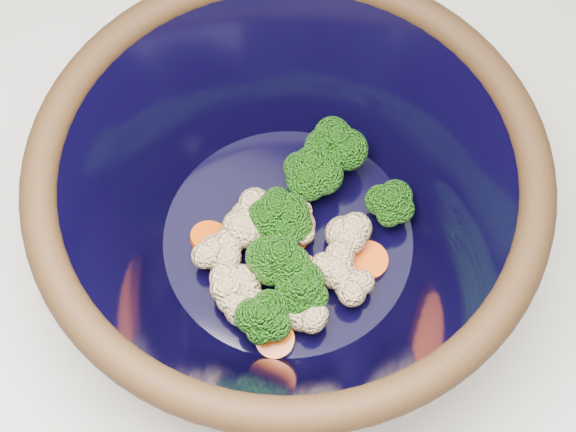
# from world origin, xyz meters

# --- Properties ---
(mixing_bowl) EXTENTS (0.42, 0.42, 0.16)m
(mixing_bowl) POSITION_xyz_m (-0.07, 0.10, 0.99)
(mixing_bowl) COLOR black
(mixing_bowl) RESTS_ON counter
(vegetable_pile) EXTENTS (0.16, 0.20, 0.06)m
(vegetable_pile) POSITION_xyz_m (-0.06, 0.10, 0.96)
(vegetable_pile) COLOR #608442
(vegetable_pile) RESTS_ON mixing_bowl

